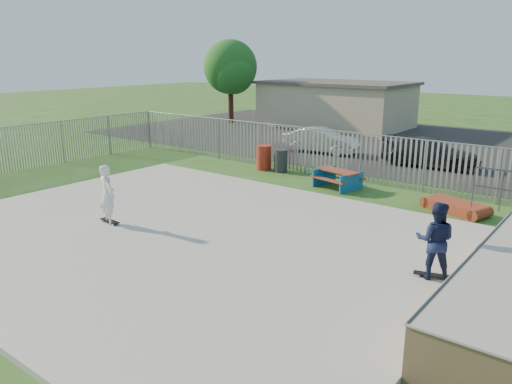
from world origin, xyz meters
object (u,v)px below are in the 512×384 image
Objects in this scene: trash_bin_grey at (281,161)px; picnic_table at (338,179)px; funbox at (455,207)px; skater_white at (108,194)px; skater_navy at (435,240)px; car_silver at (321,140)px; tree_left at (230,67)px; car_dark at (430,152)px; trash_bin_red at (264,158)px.

picnic_table is at bearing -14.83° from trash_bin_grey.
skater_white reaches higher than funbox.
picnic_table is at bearing -63.32° from skater_navy.
skater_navy reaches higher than car_silver.
picnic_table is at bearing -97.39° from skater_white.
trash_bin_grey is at bearing 177.90° from picnic_table.
car_silver is (-4.23, 5.86, 0.31)m from picnic_table.
tree_left is (-12.48, 11.11, 3.65)m from trash_bin_grey.
skater_navy is at bearing -165.27° from car_dark.
skater_white is at bearing -83.09° from trash_bin_red.
skater_navy is at bearing -37.52° from trash_bin_grey.
trash_bin_red is at bearing -70.09° from skater_white.
funbox is 11.15m from skater_white.
car_dark is (-3.13, 6.42, 0.49)m from funbox.
trash_bin_grey is (0.86, 0.09, -0.05)m from trash_bin_red.
skater_white reaches higher than car_dark.
tree_left is at bearing 166.65° from funbox.
car_silver reaches higher than funbox.
car_silver is 0.88× the size of car_dark.
car_dark reaches higher than funbox.
picnic_table is at bearing 161.20° from car_dark.
trash_bin_grey is at bearing -75.47° from skater_white.
car_dark reaches higher than picnic_table.
tree_left is (-20.46, 12.38, 3.96)m from funbox.
funbox is at bearing -94.71° from skater_navy.
skater_white is (-8.97, -2.18, 0.00)m from skater_navy.
funbox is 1.13× the size of skater_navy.
skater_white is (-7.73, -7.99, 0.86)m from funbox.
trash_bin_red is at bearing -173.80° from trash_bin_grey.
car_dark is at bearing 42.57° from trash_bin_red.
funbox is 8.93m from trash_bin_red.
car_silver is at bearing 99.99° from trash_bin_grey.
tree_left is 28.49m from skater_navy.
car_dark is (4.84, 5.15, 0.17)m from trash_bin_grey.
trash_bin_grey is 0.16× the size of tree_left.
car_silver reaches higher than trash_bin_red.
trash_bin_grey is 5.05m from car_silver.
skater_navy is at bearing -60.12° from funbox.
car_dark is at bearing 88.88° from picnic_table.
tree_left reaches higher than car_dark.
trash_bin_red reaches higher than funbox.
trash_bin_red is 0.62× the size of skater_white.
tree_left is (-15.84, 12.00, 3.78)m from picnic_table.
funbox is at bearing -158.92° from car_dark.
trash_bin_red is 9.24m from skater_white.
trash_bin_red reaches higher than trash_bin_grey.
funbox is 2.01× the size of trash_bin_grey.
tree_left is (-11.61, 6.15, 3.48)m from car_silver.
car_silver is (-8.85, 6.23, 0.49)m from funbox.
skater_navy is 9.23m from skater_white.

